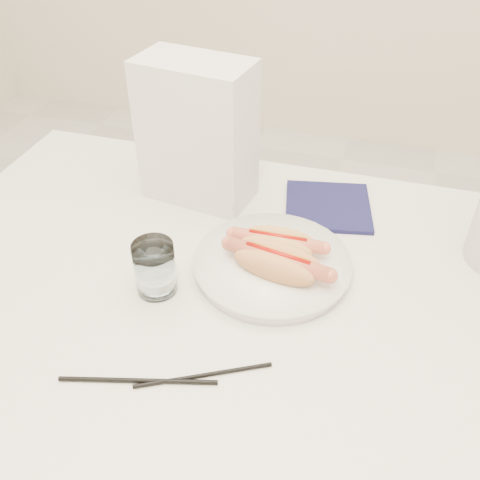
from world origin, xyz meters
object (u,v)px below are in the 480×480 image
(hotdog_left, at_px, (278,244))
(table, at_px, (246,313))
(hotdog_right, at_px, (277,262))
(water_glass, at_px, (155,268))
(napkin_box, at_px, (197,133))
(plate, at_px, (272,266))

(hotdog_left, bearing_deg, table, -114.69)
(hotdog_right, height_order, water_glass, water_glass)
(table, bearing_deg, water_glass, -162.53)
(napkin_box, bearing_deg, water_glass, -75.88)
(table, height_order, plate, plate)
(table, distance_m, plate, 0.09)
(hotdog_left, distance_m, hotdog_right, 0.05)
(plate, bearing_deg, hotdog_left, 83.90)
(water_glass, bearing_deg, plate, 29.51)
(table, bearing_deg, plate, 59.81)
(plate, distance_m, water_glass, 0.20)
(plate, bearing_deg, table, -120.19)
(plate, xyz_separation_m, hotdog_right, (0.01, -0.03, 0.03))
(hotdog_right, bearing_deg, napkin_box, 145.05)
(hotdog_left, height_order, water_glass, water_glass)
(napkin_box, bearing_deg, plate, -34.96)
(water_glass, bearing_deg, hotdog_left, 34.81)
(water_glass, bearing_deg, hotdog_right, 20.79)
(napkin_box, bearing_deg, hotdog_left, -30.77)
(hotdog_left, bearing_deg, water_glass, -146.43)
(hotdog_left, relative_size, napkin_box, 0.57)
(hotdog_left, bearing_deg, napkin_box, 139.13)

